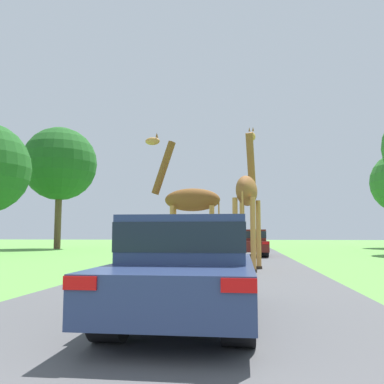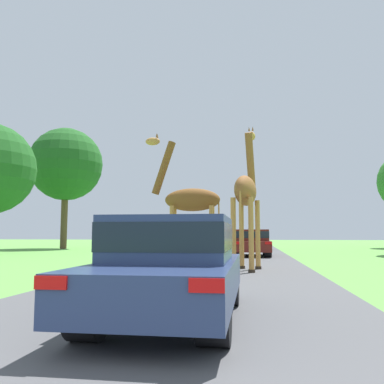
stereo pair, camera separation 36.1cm
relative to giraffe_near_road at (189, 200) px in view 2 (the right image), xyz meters
name	(u,v)px [view 2 (the right image)]	position (x,y,z in m)	size (l,w,h in m)	color
road	(235,250)	(1.05, 15.43, -2.41)	(6.41, 120.00, 0.00)	#4C4C4F
giraffe_near_road	(189,200)	(0.00, 0.00, 0.00)	(2.86, 0.88, 5.00)	#B77F3D
giraffe_companion	(246,194)	(2.15, -1.62, 0.05)	(0.96, 2.64, 5.00)	#B77F3D
car_lead_maroon	(172,264)	(1.23, -9.36, -1.67)	(1.73, 4.08, 1.39)	navy
car_queue_right	(252,242)	(2.32, 7.00, -1.67)	(1.88, 3.97, 1.39)	#561914
car_queue_left	(254,240)	(2.44, 15.91, -1.67)	(1.93, 4.12, 1.36)	#144C28
car_far_ahead	(199,241)	(-1.30, 12.59, -1.70)	(1.97, 4.03, 1.33)	silver
tree_centre_back	(66,165)	(-12.49, 15.57, 4.31)	(5.84, 5.84, 9.67)	brown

